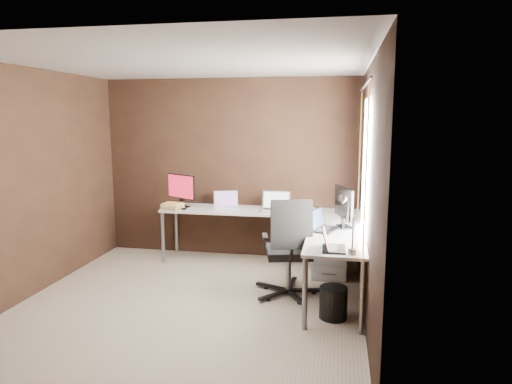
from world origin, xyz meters
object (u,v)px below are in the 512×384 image
at_px(book_stack, 172,206).
at_px(office_chair, 289,267).
at_px(laptop_silver, 275,207).
at_px(desk_lamp, 346,217).
at_px(laptop_black_small, 331,245).
at_px(wastebasket, 333,303).
at_px(monitor_left, 181,189).
at_px(monitor_right, 344,205).
at_px(laptop_black_big, 322,225).
at_px(drawer_pedestal, 330,252).
at_px(laptop_white, 226,204).

bearing_deg(book_stack, office_chair, -29.37).
distance_m(laptop_silver, desk_lamp, 2.00).
distance_m(laptop_black_small, wastebasket, 0.63).
bearing_deg(desk_lamp, monitor_left, 154.45).
height_order(monitor_right, laptop_black_big, monitor_right).
bearing_deg(laptop_black_big, drawer_pedestal, 13.16).
height_order(drawer_pedestal, laptop_white, laptop_white).
bearing_deg(laptop_black_small, drawer_pedestal, -0.52).
bearing_deg(book_stack, laptop_white, 19.17).
xyz_separation_m(drawer_pedestal, desk_lamp, (0.16, -1.44, 0.76)).
bearing_deg(laptop_black_small, monitor_left, 48.60).
distance_m(monitor_left, laptop_white, 0.66).
relative_size(monitor_left, laptop_black_small, 1.50).
distance_m(laptop_black_big, desk_lamp, 0.90).
relative_size(laptop_black_big, office_chair, 0.37).
bearing_deg(laptop_white, monitor_left, 171.01).
bearing_deg(monitor_left, wastebasket, -8.53).
bearing_deg(monitor_right, desk_lamp, 161.98).
bearing_deg(desk_lamp, laptop_white, 144.00).
relative_size(monitor_left, book_stack, 1.47).
bearing_deg(laptop_black_big, desk_lamp, -142.63).
xyz_separation_m(monitor_right, office_chair, (-0.58, -0.32, -0.66)).
bearing_deg(desk_lamp, office_chair, 144.83).
bearing_deg(laptop_white, laptop_black_small, -66.52).
bearing_deg(laptop_white, desk_lamp, -65.10).
bearing_deg(book_stack, laptop_black_small, -35.84).
distance_m(drawer_pedestal, book_stack, 2.19).
xyz_separation_m(monitor_left, monitor_right, (2.21, -0.81, 0.01)).
xyz_separation_m(monitor_right, book_stack, (-2.28, 0.64, -0.22)).
xyz_separation_m(laptop_black_big, book_stack, (-2.04, 0.80, -0.01)).
relative_size(monitor_left, laptop_black_big, 1.13).
bearing_deg(desk_lamp, drawer_pedestal, 109.76).
height_order(laptop_silver, desk_lamp, desk_lamp).
distance_m(monitor_left, book_stack, 0.28).
bearing_deg(monitor_right, laptop_black_big, 105.28).
xyz_separation_m(drawer_pedestal, monitor_right, (0.15, -0.46, 0.69)).
bearing_deg(laptop_silver, laptop_white, 174.20).
distance_m(laptop_white, book_stack, 0.73).
distance_m(monitor_right, office_chair, 0.94).
bearing_deg(laptop_silver, book_stack, -172.29).
xyz_separation_m(monitor_right, desk_lamp, (0.01, -0.98, 0.07)).
height_order(monitor_left, monitor_right, monitor_right).
height_order(laptop_black_small, office_chair, office_chair).
bearing_deg(monitor_right, office_chair, 100.00).
xyz_separation_m(laptop_black_small, wastebasket, (0.04, 0.11, -0.62)).
bearing_deg(laptop_white, laptop_black_big, -53.23).
bearing_deg(laptop_black_big, office_chair, 135.54).
xyz_separation_m(monitor_left, laptop_black_small, (2.09, -1.72, -0.21)).
bearing_deg(monitor_right, book_stack, 55.63).
bearing_deg(monitor_left, desk_lamp, -10.18).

